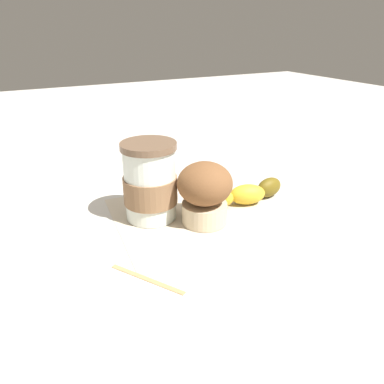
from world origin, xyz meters
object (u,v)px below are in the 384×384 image
at_px(banana, 246,193).
at_px(muffin, 205,191).
at_px(coffee_cup, 150,183).
at_px(sugar_packet, 213,176).

bearing_deg(banana, muffin, -164.65).
bearing_deg(muffin, coffee_cup, 140.67).
distance_m(coffee_cup, banana, 0.17).
height_order(muffin, sugar_packet, muffin).
xyz_separation_m(coffee_cup, banana, (0.17, -0.03, -0.04)).
distance_m(coffee_cup, muffin, 0.09).
relative_size(muffin, sugar_packet, 1.99).
xyz_separation_m(muffin, sugar_packet, (0.11, 0.16, -0.05)).
xyz_separation_m(banana, sugar_packet, (0.01, 0.13, -0.02)).
height_order(coffee_cup, muffin, coffee_cup).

